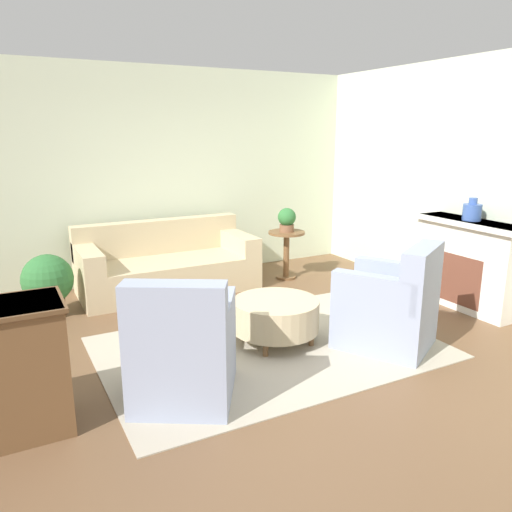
{
  "coord_description": "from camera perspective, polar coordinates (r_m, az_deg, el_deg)",
  "views": [
    {
      "loc": [
        -2.13,
        -3.77,
        1.98
      ],
      "look_at": [
        0.15,
        0.55,
        0.75
      ],
      "focal_mm": 35.0,
      "sensor_mm": 36.0,
      "label": 1
    }
  ],
  "objects": [
    {
      "name": "armchair_right",
      "position": [
        4.81,
        15.19,
        -5.71
      ],
      "size": [
        1.02,
        1.06,
        0.99
      ],
      "color": "#8E99B2",
      "rests_on": "rug"
    },
    {
      "name": "side_table",
      "position": [
        6.8,
        3.5,
        1.04
      ],
      "size": [
        0.5,
        0.5,
        0.66
      ],
      "color": "brown",
      "rests_on": "ground_plane"
    },
    {
      "name": "potted_plant_floor",
      "position": [
        5.85,
        -22.69,
        -2.79
      ],
      "size": [
        0.54,
        0.54,
        0.69
      ],
      "color": "brown",
      "rests_on": "ground_plane"
    },
    {
      "name": "rug",
      "position": [
        4.76,
        1.53,
        -10.39
      ],
      "size": [
        3.06,
        2.1,
        0.01
      ],
      "color": "#B2A893",
      "rests_on": "ground_plane"
    },
    {
      "name": "wall_back",
      "position": [
        6.93,
        -9.98,
        9.13
      ],
      "size": [
        9.49,
        0.12,
        2.8
      ],
      "color": "beige",
      "rests_on": "ground_plane"
    },
    {
      "name": "wall_right",
      "position": [
        6.22,
        24.76,
        7.5
      ],
      "size": [
        0.12,
        9.44,
        2.8
      ],
      "color": "beige",
      "rests_on": "ground_plane"
    },
    {
      "name": "couch",
      "position": [
        6.44,
        -10.13,
        -1.17
      ],
      "size": [
        2.17,
        0.96,
        0.85
      ],
      "color": "#C6B289",
      "rests_on": "ground_plane"
    },
    {
      "name": "ottoman_table",
      "position": [
        4.79,
        2.27,
        -6.75
      ],
      "size": [
        0.82,
        0.82,
        0.41
      ],
      "color": "#C6B289",
      "rests_on": "rug"
    },
    {
      "name": "ground_plane",
      "position": [
        4.76,
        1.52,
        -10.44
      ],
      "size": [
        16.0,
        16.0,
        0.0
      ],
      "primitive_type": "plane",
      "color": "brown"
    },
    {
      "name": "vase_mantel_near",
      "position": [
        6.01,
        23.47,
        4.69
      ],
      "size": [
        0.2,
        0.2,
        0.25
      ],
      "color": "#38569E",
      "rests_on": "fireplace"
    },
    {
      "name": "potted_plant_on_side_table",
      "position": [
        6.73,
        3.54,
        4.22
      ],
      "size": [
        0.24,
        0.24,
        0.32
      ],
      "color": "brown",
      "rests_on": "side_table"
    },
    {
      "name": "armchair_left",
      "position": [
        3.81,
        -8.33,
        -10.77
      ],
      "size": [
        1.02,
        1.06,
        0.99
      ],
      "color": "#8E99B2",
      "rests_on": "rug"
    },
    {
      "name": "fireplace",
      "position": [
        6.13,
        23.03,
        -0.66
      ],
      "size": [
        0.44,
        1.33,
        1.02
      ],
      "color": "silver",
      "rests_on": "ground_plane"
    }
  ]
}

